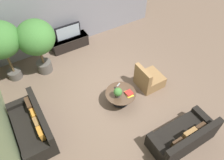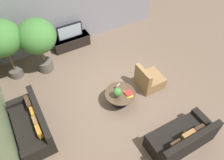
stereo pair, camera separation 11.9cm
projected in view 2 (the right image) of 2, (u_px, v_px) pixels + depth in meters
The scene contains 14 objects.
ground_plane at pixel (113, 93), 7.25m from camera, with size 24.00×24.00×0.00m, color brown.
back_wall_stone at pixel (70, 8), 8.08m from camera, with size 7.40×0.12×3.00m, color gray.
media_console at pixel (72, 42), 8.73m from camera, with size 1.47×0.50×0.46m.
television at pixel (70, 31), 8.36m from camera, with size 0.99×0.13×0.57m.
coffee_table at pixel (120, 96), 6.76m from camera, with size 0.94×0.94×0.45m.
couch_by_wall at pixel (32, 125), 6.09m from camera, with size 0.84×1.92×0.84m.
couch_near_entry at pixel (181, 138), 5.81m from camera, with size 1.82×0.84×0.84m.
armchair_wicker at pixel (149, 80), 7.27m from camera, with size 0.80×0.76×0.86m.
potted_palm_tall at pixel (1, 39), 6.66m from camera, with size 1.28×1.28×2.18m.
potted_palm_corner at pixel (37, 38), 7.00m from camera, with size 1.23×1.23×2.03m.
potted_plant_tabletop at pixel (117, 92), 6.43m from camera, with size 0.26×0.26×0.34m.
book_stack at pixel (129, 94), 6.62m from camera, with size 0.24×0.31×0.06m.
remote_black at pixel (115, 89), 6.77m from camera, with size 0.04×0.16×0.02m, color black.
remote_silver at pixel (118, 85), 6.88m from camera, with size 0.04×0.16×0.02m, color gray.
Camera 2 is at (-2.30, -3.99, 5.62)m, focal length 35.00 mm.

